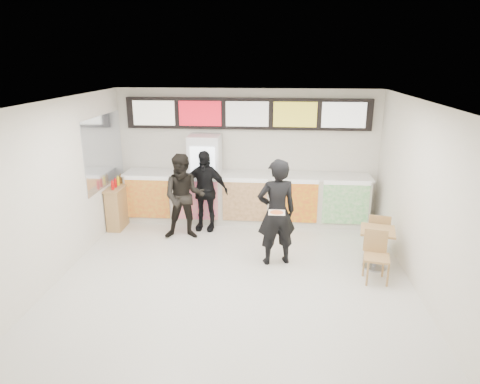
# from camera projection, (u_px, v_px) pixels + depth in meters

# --- Properties ---
(floor) EXTENTS (7.00, 7.00, 0.00)m
(floor) POSITION_uv_depth(u_px,v_px,m) (232.00, 289.00, 7.05)
(floor) COLOR beige
(floor) RESTS_ON ground
(ceiling) EXTENTS (7.00, 7.00, 0.00)m
(ceiling) POSITION_uv_depth(u_px,v_px,m) (231.00, 104.00, 6.15)
(ceiling) COLOR white
(ceiling) RESTS_ON wall_back
(wall_back) EXTENTS (6.00, 0.00, 6.00)m
(wall_back) POSITION_uv_depth(u_px,v_px,m) (247.00, 154.00, 9.93)
(wall_back) COLOR silver
(wall_back) RESTS_ON floor
(wall_left) EXTENTS (0.00, 7.00, 7.00)m
(wall_left) POSITION_uv_depth(u_px,v_px,m) (46.00, 198.00, 6.85)
(wall_left) COLOR silver
(wall_left) RESTS_ON floor
(wall_right) EXTENTS (0.00, 7.00, 7.00)m
(wall_right) POSITION_uv_depth(u_px,v_px,m) (432.00, 209.00, 6.35)
(wall_right) COLOR silver
(wall_right) RESTS_ON floor
(service_counter) EXTENTS (5.56, 0.77, 1.14)m
(service_counter) POSITION_uv_depth(u_px,v_px,m) (246.00, 198.00, 9.82)
(service_counter) COLOR silver
(service_counter) RESTS_ON floor
(menu_board) EXTENTS (5.50, 0.14, 0.70)m
(menu_board) POSITION_uv_depth(u_px,v_px,m) (247.00, 114.00, 9.56)
(menu_board) COLOR black
(menu_board) RESTS_ON wall_back
(drinks_fridge) EXTENTS (0.70, 0.67, 2.00)m
(drinks_fridge) POSITION_uv_depth(u_px,v_px,m) (205.00, 179.00, 9.78)
(drinks_fridge) COLOR white
(drinks_fridge) RESTS_ON floor
(mirror_panel) EXTENTS (0.01, 2.00, 1.50)m
(mirror_panel) POSITION_uv_depth(u_px,v_px,m) (104.00, 151.00, 9.10)
(mirror_panel) COLOR #B2B7BF
(mirror_panel) RESTS_ON wall_left
(customer_main) EXTENTS (0.83, 0.66, 1.97)m
(customer_main) POSITION_uv_depth(u_px,v_px,m) (277.00, 212.00, 7.68)
(customer_main) COLOR black
(customer_main) RESTS_ON floor
(customer_left) EXTENTS (0.95, 0.78, 1.80)m
(customer_left) POSITION_uv_depth(u_px,v_px,m) (184.00, 197.00, 8.81)
(customer_left) COLOR black
(customer_left) RESTS_ON floor
(customer_mid) EXTENTS (1.08, 0.54, 1.78)m
(customer_mid) POSITION_uv_depth(u_px,v_px,m) (204.00, 191.00, 9.28)
(customer_mid) COLOR black
(customer_mid) RESTS_ON floor
(pizza_slice) EXTENTS (0.36, 0.36, 0.02)m
(pizza_slice) POSITION_uv_depth(u_px,v_px,m) (277.00, 212.00, 7.20)
(pizza_slice) COLOR beige
(pizza_slice) RESTS_ON customer_main
(cafe_table) EXTENTS (0.70, 1.54, 0.87)m
(cafe_table) POSITION_uv_depth(u_px,v_px,m) (377.00, 241.00, 7.64)
(cafe_table) COLOR #B38052
(cafe_table) RESTS_ON floor
(condiment_ledge) EXTENTS (0.34, 0.83, 1.11)m
(condiment_ledge) POSITION_uv_depth(u_px,v_px,m) (118.00, 206.00, 9.55)
(condiment_ledge) COLOR #B38052
(condiment_ledge) RESTS_ON floor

